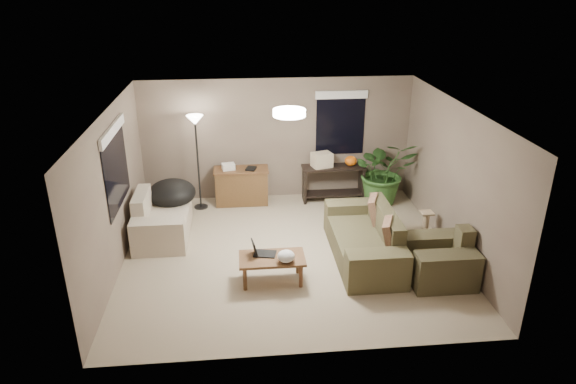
{
  "coord_description": "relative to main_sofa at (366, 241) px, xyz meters",
  "views": [
    {
      "loc": [
        -0.76,
        -7.56,
        4.38
      ],
      "look_at": [
        0.0,
        0.2,
        1.05
      ],
      "focal_mm": 32.0,
      "sensor_mm": 36.0,
      "label": 1
    }
  ],
  "objects": [
    {
      "name": "room_shell",
      "position": [
        -1.25,
        0.23,
        0.96
      ],
      "size": [
        5.5,
        5.5,
        5.5
      ],
      "color": "tan",
      "rests_on": "ground"
    },
    {
      "name": "pumpkin",
      "position": [
        0.23,
        2.38,
        0.56
      ],
      "size": [
        0.31,
        0.31,
        0.2
      ],
      "primitive_type": "ellipsoid",
      "rotation": [
        0.0,
        0.0,
        0.29
      ],
      "color": "orange",
      "rests_on": "console_table"
    },
    {
      "name": "loveseat",
      "position": [
        -3.48,
        1.1,
        0.0
      ],
      "size": [
        0.9,
        1.6,
        0.85
      ],
      "color": "beige",
      "rests_on": "ground"
    },
    {
      "name": "coffee_table",
      "position": [
        -1.6,
        -0.59,
        0.06
      ],
      "size": [
        1.0,
        0.55,
        0.42
      ],
      "color": "brown",
      "rests_on": "ground"
    },
    {
      "name": "main_sofa",
      "position": [
        0.0,
        0.0,
        0.0
      ],
      "size": [
        0.95,
        2.2,
        0.85
      ],
      "color": "#454129",
      "rests_on": "ground"
    },
    {
      "name": "console_table",
      "position": [
        -0.12,
        2.38,
        0.14
      ],
      "size": [
        1.3,
        0.4,
        0.75
      ],
      "color": "black",
      "rests_on": "ground"
    },
    {
      "name": "desk",
      "position": [
        -2.01,
        2.4,
        0.08
      ],
      "size": [
        1.1,
        0.5,
        0.75
      ],
      "color": "brown",
      "rests_on": "ground"
    },
    {
      "name": "throw_pillows",
      "position": [
        0.26,
        -0.0,
        0.36
      ],
      "size": [
        0.38,
        1.4,
        0.47
      ],
      "color": "#8C7251",
      "rests_on": "main_sofa"
    },
    {
      "name": "ceiling_fixture",
      "position": [
        -1.25,
        0.23,
        2.15
      ],
      "size": [
        0.5,
        0.5,
        0.1
      ],
      "primitive_type": "cylinder",
      "color": "white",
      "rests_on": "room_shell"
    },
    {
      "name": "armchair",
      "position": [
        0.99,
        -0.74,
        0.0
      ],
      "size": [
        0.95,
        1.0,
        0.85
      ],
      "color": "#47412A",
      "rests_on": "ground"
    },
    {
      "name": "cat_scratching_post",
      "position": [
        1.23,
        0.58,
        -0.08
      ],
      "size": [
        0.32,
        0.32,
        0.5
      ],
      "color": "tan",
      "rests_on": "ground"
    },
    {
      "name": "papasan_chair",
      "position": [
        -3.34,
        1.76,
        0.17
      ],
      "size": [
        0.95,
        0.95,
        0.8
      ],
      "color": "black",
      "rests_on": "ground"
    },
    {
      "name": "cardboard_box",
      "position": [
        -0.37,
        2.38,
        0.6
      ],
      "size": [
        0.46,
        0.39,
        0.29
      ],
      "primitive_type": "cube",
      "rotation": [
        0.0,
        0.0,
        0.3
      ],
      "color": "beige",
      "rests_on": "console_table"
    },
    {
      "name": "houseplant",
      "position": [
        0.88,
        2.16,
        0.24
      ],
      "size": [
        1.24,
        1.37,
        1.07
      ],
      "primitive_type": "imported",
      "color": "#2D5923",
      "rests_on": "ground"
    },
    {
      "name": "plastic_bag",
      "position": [
        -1.4,
        -0.74,
        0.22
      ],
      "size": [
        0.3,
        0.28,
        0.18
      ],
      "primitive_type": "ellipsoid",
      "rotation": [
        0.0,
        0.0,
        0.19
      ],
      "color": "white",
      "rests_on": "coffee_table"
    },
    {
      "name": "window_left",
      "position": [
        -3.98,
        0.53,
        1.49
      ],
      "size": [
        0.05,
        1.56,
        1.33
      ],
      "color": "black",
      "rests_on": "room_shell"
    },
    {
      "name": "window_back",
      "position": [
        0.05,
        2.71,
        1.49
      ],
      "size": [
        1.06,
        0.05,
        1.33
      ],
      "color": "black",
      "rests_on": "room_shell"
    },
    {
      "name": "desk_papers",
      "position": [
        -2.17,
        2.39,
        0.51
      ],
      "size": [
        0.71,
        0.3,
        0.12
      ],
      "color": "silver",
      "rests_on": "desk"
    },
    {
      "name": "floor_lamp",
      "position": [
        -2.85,
        2.27,
        1.3
      ],
      "size": [
        0.32,
        0.32,
        1.91
      ],
      "color": "black",
      "rests_on": "ground"
    },
    {
      "name": "laptop",
      "position": [
        -1.76,
        -0.49,
        0.19
      ],
      "size": [
        0.4,
        0.3,
        0.24
      ],
      "color": "black",
      "rests_on": "coffee_table"
    }
  ]
}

